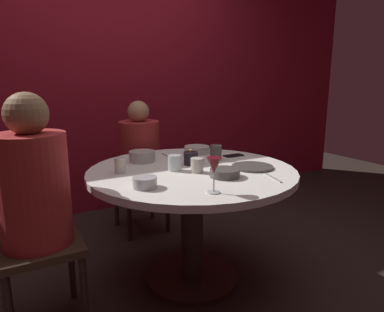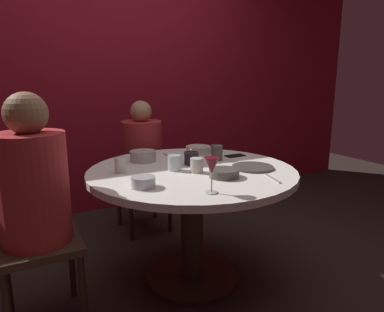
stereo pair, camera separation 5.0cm
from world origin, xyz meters
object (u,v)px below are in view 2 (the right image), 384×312
Objects in this scene: bowl_salad_center at (143,156)px; cup_center_front at (174,163)px; seated_diner_left at (34,188)px; cup_by_right_diner at (120,165)px; seated_diner_back at (142,151)px; cell_phone at (235,156)px; wine_glass at (212,167)px; cup_by_left_diner at (217,153)px; bowl_small_white at (198,150)px; dining_table at (192,194)px; bowl_serving_large at (143,182)px; cup_near_candle at (197,165)px; dinner_plate at (253,167)px; candle_holder at (191,158)px; bowl_sauce_side at (224,173)px.

cup_center_front is (0.08, -0.31, 0.01)m from bowl_salad_center.
bowl_salad_center is (0.69, 0.33, 0.03)m from seated_diner_left.
seated_diner_left is 13.89× the size of cup_by_right_diner.
seated_diner_back is (0.89, 0.89, -0.06)m from seated_diner_left.
cell_phone is 1.50× the size of cup_center_front.
wine_glass is 1.02× the size of bowl_salad_center.
seated_diner_left is at bearing -173.49° from cup_by_left_diner.
seated_diner_left reaches higher than bowl_small_white.
bowl_salad_center is at bearing 43.46° from cup_by_right_diner.
cell_phone is 0.56m from cup_center_front.
cup_center_front is (-0.11, 0.02, 0.21)m from dining_table.
cup_near_candle reaches higher than bowl_serving_large.
wine_glass is 1.72× the size of cup_by_left_diner.
cell_phone is 1.12× the size of bowl_serving_large.
bowl_salad_center is (-0.06, 0.78, -0.09)m from wine_glass.
bowl_small_white is (-0.09, 0.53, 0.02)m from dinner_plate.
candle_holder reaches higher than cup_near_candle.
cell_phone is 0.28m from bowl_small_white.
bowl_salad_center is at bearing 136.96° from dinner_plate.
bowl_salad_center is (-0.19, -0.56, 0.09)m from seated_diner_back.
bowl_salad_center is 0.44m from bowl_small_white.
dining_table is 14.36× the size of cup_by_right_diner.
bowl_sauce_side is at bearing 139.51° from cell_phone.
cup_near_candle reaches higher than bowl_sauce_side.
cell_phone is at bearing -47.78° from bowl_small_white.
cell_phone is 0.51m from cup_near_candle.
dining_table is 6.94× the size of bowl_small_white.
seated_diner_left reaches higher than bowl_salad_center.
bowl_sauce_side is at bearing -55.18° from cup_center_front.
seated_diner_left is at bearing -44.86° from seated_diner_back.
seated_diner_back is (0.00, 0.89, 0.11)m from dining_table.
candle_holder is (0.94, 0.10, 0.03)m from seated_diner_left.
dinner_plate is 1.47× the size of bowl_salad_center.
dinner_plate is 2.04× the size of bowl_serving_large.
seated_diner_left reaches higher than candle_holder.
seated_diner_back is 0.80m from candle_holder.
seated_diner_left is 1.19m from bowl_small_white.
seated_diner_back is at bearing 61.83° from cup_by_right_diner.
candle_holder reaches higher than dining_table.
cup_near_candle reaches higher than dining_table.
bowl_sauce_side is at bearing 44.74° from wine_glass.
cup_near_candle reaches higher than cell_phone.
bowl_salad_center is at bearing 105.05° from cup_center_front.
candle_holder is 0.19m from cup_near_candle.
candle_holder is at bearing 5.89° from seated_diner_left.
bowl_salad_center is at bearing 94.55° from wine_glass.
wine_glass is at bearing -64.20° from cup_by_right_diner.
dining_table is 7.19× the size of wine_glass.
dinner_plate is 2.73× the size of cup_center_front.
cup_near_candle is at bearing -46.61° from cup_center_front.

